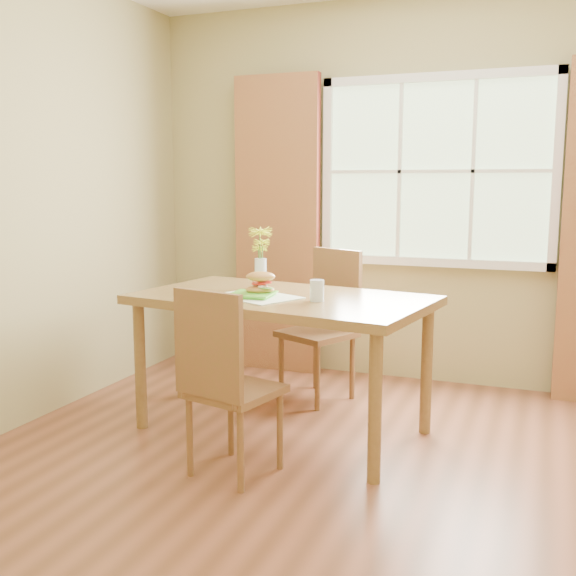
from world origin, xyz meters
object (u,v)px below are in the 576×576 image
(chair_near, at_px, (224,376))
(water_glass, at_px, (317,291))
(chair_far, at_px, (326,317))
(flower_vase, at_px, (261,251))
(croissant_sandwich, at_px, (261,283))
(dining_table, at_px, (282,310))

(chair_near, height_order, water_glass, chair_near)
(chair_near, bearing_deg, chair_far, 101.04)
(chair_far, xyz_separation_m, water_glass, (0.21, -0.80, 0.31))
(flower_vase, bearing_deg, water_glass, -33.69)
(chair_near, distance_m, croissant_sandwich, 0.72)
(chair_near, xyz_separation_m, croissant_sandwich, (-0.08, 0.62, 0.36))
(croissant_sandwich, xyz_separation_m, water_glass, (0.34, -0.03, -0.02))
(dining_table, height_order, chair_far, chair_far)
(dining_table, height_order, chair_near, chair_near)
(dining_table, distance_m, chair_far, 0.72)
(dining_table, xyz_separation_m, flower_vase, (-0.22, 0.21, 0.30))
(croissant_sandwich, height_order, water_glass, croissant_sandwich)
(chair_near, height_order, flower_vase, flower_vase)
(dining_table, bearing_deg, croissant_sandwich, -133.52)
(croissant_sandwich, bearing_deg, water_glass, -24.26)
(water_glass, height_order, flower_vase, flower_vase)
(chair_far, distance_m, water_glass, 0.88)
(chair_near, distance_m, flower_vase, 1.06)
(dining_table, bearing_deg, chair_near, -82.80)
(croissant_sandwich, xyz_separation_m, flower_vase, (-0.12, 0.28, 0.14))
(dining_table, relative_size, water_glass, 15.15)
(chair_far, height_order, flower_vase, flower_vase)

